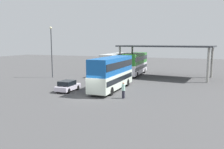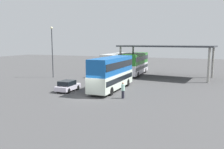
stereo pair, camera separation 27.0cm
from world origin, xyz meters
The scene contains 8 objects.
ground_plane centered at (0.00, 0.00, 0.00)m, with size 140.00×140.00×0.00m, color #464647.
double_decker_main centered at (0.62, 5.00, 2.32)m, with size 2.52×10.03×4.23m.
parked_hatchback centered at (-4.28, 2.08, 0.67)m, with size 1.79×3.66×1.35m.
double_decker_near_canopy centered at (-3.89, 18.47, 2.20)m, with size 2.70×10.10×4.00m.
double_decker_mid_row centered at (-0.51, 19.79, 2.23)m, with size 2.94×10.60×4.05m.
depot_canopy centered at (5.11, 19.11, 5.20)m, with size 16.90×8.74×5.57m.
lamppost_tall centered at (-13.05, 11.09, 5.44)m, with size 0.44×0.44×8.78m.
pedestrian_waiting centered at (3.51, 1.07, 0.90)m, with size 0.38×0.38×1.80m.
Camera 1 is at (11.61, -22.88, 6.17)m, focal length 37.53 mm.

